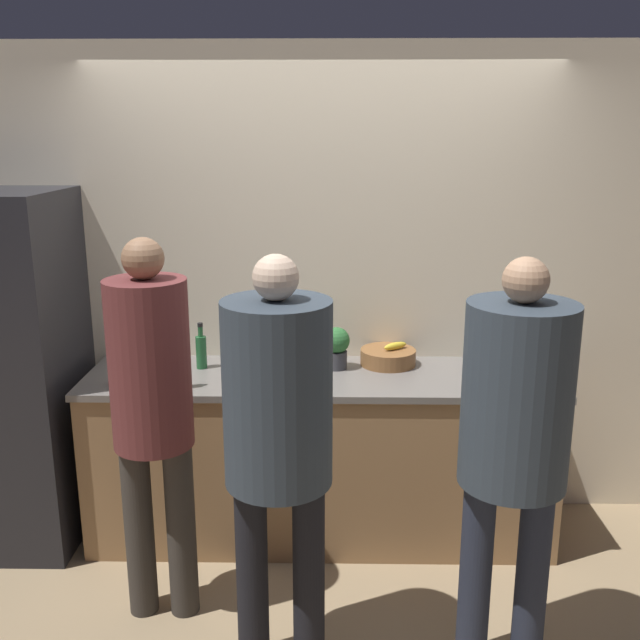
% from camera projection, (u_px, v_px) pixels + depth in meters
% --- Properties ---
extents(ground_plane, '(14.00, 14.00, 0.00)m').
position_uv_depth(ground_plane, '(320.00, 569.00, 3.60)').
color(ground_plane, '#9E8460').
extents(wall_back, '(5.20, 0.06, 2.60)m').
position_uv_depth(wall_back, '(322.00, 288.00, 3.96)').
color(wall_back, beige).
rests_on(wall_back, ground_plane).
extents(counter, '(2.45, 0.69, 0.92)m').
position_uv_depth(counter, '(321.00, 453.00, 3.85)').
color(counter, '#9E754C').
rests_on(counter, ground_plane).
extents(refrigerator, '(0.75, 0.74, 1.87)m').
position_uv_depth(refrigerator, '(1.00, 371.00, 3.71)').
color(refrigerator, '#232328').
rests_on(refrigerator, ground_plane).
extents(person_left, '(0.34, 0.34, 1.73)m').
position_uv_depth(person_left, '(152.00, 401.00, 3.04)').
color(person_left, '#38332D').
rests_on(person_left, ground_plane).
extents(person_center, '(0.42, 0.42, 1.72)m').
position_uv_depth(person_center, '(278.00, 424.00, 2.72)').
color(person_center, black).
rests_on(person_center, ground_plane).
extents(person_right, '(0.42, 0.42, 1.71)m').
position_uv_depth(person_right, '(515.00, 425.00, 2.72)').
color(person_right, '#232838').
rests_on(person_right, ground_plane).
extents(fruit_bowl, '(0.30, 0.30, 0.13)m').
position_uv_depth(fruit_bowl, '(388.00, 357.00, 3.87)').
color(fruit_bowl, brown).
rests_on(fruit_bowl, counter).
extents(utensil_crock, '(0.12, 0.12, 0.25)m').
position_uv_depth(utensil_crock, '(266.00, 349.00, 3.92)').
color(utensil_crock, '#3D424C').
rests_on(utensil_crock, counter).
extents(bottle_amber, '(0.05, 0.05, 0.23)m').
position_uv_depth(bottle_amber, '(184.00, 371.00, 3.51)').
color(bottle_amber, brown).
rests_on(bottle_amber, counter).
extents(bottle_green, '(0.06, 0.06, 0.25)m').
position_uv_depth(bottle_green, '(201.00, 350.00, 3.80)').
color(bottle_green, '#236033').
rests_on(bottle_green, counter).
extents(cup_yellow, '(0.07, 0.07, 0.10)m').
position_uv_depth(cup_yellow, '(514.00, 372.00, 3.59)').
color(cup_yellow, gold).
rests_on(cup_yellow, counter).
extents(cup_red, '(0.07, 0.07, 0.08)m').
position_uv_depth(cup_red, '(119.00, 377.00, 3.56)').
color(cup_red, '#A33D33').
rests_on(cup_red, counter).
extents(potted_plant, '(0.14, 0.14, 0.23)m').
position_uv_depth(potted_plant, '(336.00, 346.00, 3.79)').
color(potted_plant, '#3D3D42').
rests_on(potted_plant, counter).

